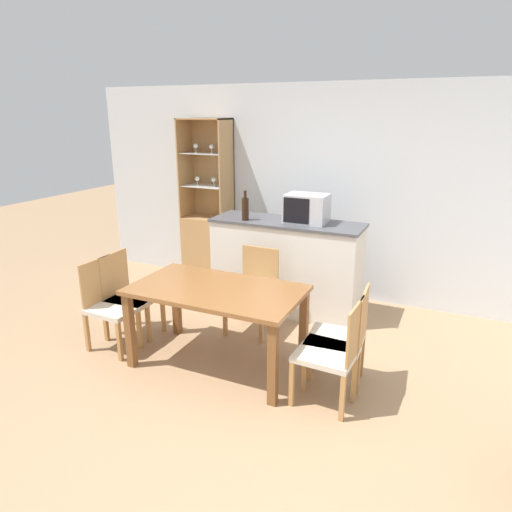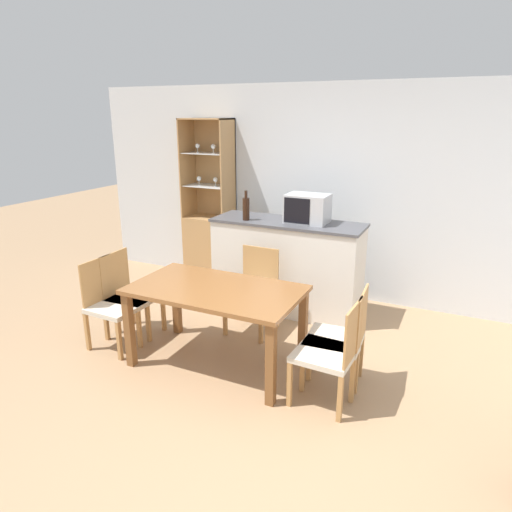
% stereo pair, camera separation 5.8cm
% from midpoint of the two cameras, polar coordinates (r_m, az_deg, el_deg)
% --- Properties ---
extents(ground_plane, '(18.00, 18.00, 0.00)m').
position_cam_midpoint_polar(ground_plane, '(3.75, -1.52, -18.50)').
color(ground_plane, '#A37F5B').
extents(wall_back, '(6.80, 0.06, 2.55)m').
position_cam_midpoint_polar(wall_back, '(5.59, 10.72, 7.58)').
color(wall_back, silver).
rests_on(wall_back, ground_plane).
extents(kitchen_counter, '(1.71, 0.57, 1.06)m').
position_cam_midpoint_polar(kitchen_counter, '(5.23, 4.19, -1.26)').
color(kitchen_counter, silver).
rests_on(kitchen_counter, ground_plane).
extents(display_cabinet, '(0.63, 0.39, 2.14)m').
position_cam_midpoint_polar(display_cabinet, '(6.18, -5.50, 2.55)').
color(display_cabinet, tan).
rests_on(display_cabinet, ground_plane).
extents(dining_table, '(1.50, 0.85, 0.74)m').
position_cam_midpoint_polar(dining_table, '(4.05, -4.62, -5.30)').
color(dining_table, brown).
rests_on(dining_table, ground_plane).
extents(dining_chair_side_right_far, '(0.47, 0.47, 0.87)m').
position_cam_midpoint_polar(dining_chair_side_right_far, '(3.88, 10.85, -10.07)').
color(dining_chair_side_right_far, beige).
rests_on(dining_chair_side_right_far, ground_plane).
extents(dining_chair_side_left_far, '(0.46, 0.46, 0.87)m').
position_cam_midpoint_polar(dining_chair_side_left_far, '(4.82, -15.18, -4.75)').
color(dining_chair_side_left_far, beige).
rests_on(dining_chair_side_left_far, ground_plane).
extents(dining_chair_side_right_near, '(0.47, 0.47, 0.87)m').
position_cam_midpoint_polar(dining_chair_side_right_near, '(3.65, 9.78, -11.81)').
color(dining_chair_side_right_near, beige).
rests_on(dining_chair_side_right_near, ground_plane).
extents(dining_chair_side_left_near, '(0.46, 0.46, 0.87)m').
position_cam_midpoint_polar(dining_chair_side_left_near, '(4.65, -17.18, -5.77)').
color(dining_chair_side_left_near, beige).
rests_on(dining_chair_side_left_near, ground_plane).
extents(dining_chair_head_far, '(0.45, 0.45, 0.87)m').
position_cam_midpoint_polar(dining_chair_head_far, '(4.76, 0.05, -4.41)').
color(dining_chair_head_far, beige).
rests_on(dining_chair_head_far, ground_plane).
extents(microwave, '(0.45, 0.34, 0.31)m').
position_cam_midpoint_polar(microwave, '(5.02, 6.77, 5.91)').
color(microwave, '#B7BABF').
rests_on(microwave, kitchen_counter).
extents(wine_bottle, '(0.08, 0.08, 0.33)m').
position_cam_midpoint_polar(wine_bottle, '(5.11, -0.93, 5.98)').
color(wine_bottle, black).
rests_on(wine_bottle, kitchen_counter).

